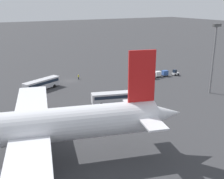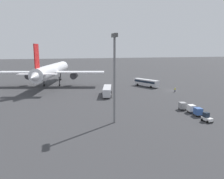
% 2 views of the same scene
% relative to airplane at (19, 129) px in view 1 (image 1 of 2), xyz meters
% --- Properties ---
extents(ground_plane, '(600.00, 600.00, 0.00)m').
position_rel_airplane_xyz_m(ground_plane, '(-25.08, -45.18, -6.83)').
color(ground_plane, '#38383A').
extents(airplane, '(53.81, 46.69, 18.17)m').
position_rel_airplane_xyz_m(airplane, '(0.00, 0.00, 0.00)').
color(airplane, silver).
rests_on(airplane, ground).
extents(shuttle_bus_near, '(12.26, 7.58, 3.20)m').
position_rel_airplane_xyz_m(shuttle_bus_near, '(-14.17, -39.62, -4.91)').
color(shuttle_bus_near, silver).
rests_on(shuttle_bus_near, ground).
extents(shuttle_bus_far, '(12.14, 5.90, 3.07)m').
position_rel_airplane_xyz_m(shuttle_bus_far, '(-27.35, -18.61, -4.98)').
color(shuttle_bus_far, silver).
rests_on(shuttle_bus_far, ground).
extents(baggage_tug, '(2.52, 1.84, 2.10)m').
position_rel_airplane_xyz_m(baggage_tug, '(-60.98, -33.68, -5.89)').
color(baggage_tug, white).
rests_on(baggage_tug, ground).
extents(worker_person, '(0.38, 0.38, 1.74)m').
position_rel_airplane_xyz_m(worker_person, '(-28.36, -45.30, -5.96)').
color(worker_person, '#1E1E2D').
rests_on(worker_person, ground).
extents(cargo_cart_blue, '(2.20, 1.93, 2.06)m').
position_rel_airplane_xyz_m(cargo_cart_blue, '(-56.87, -34.40, -5.64)').
color(cargo_cart_blue, '#38383D').
rests_on(cargo_cart_blue, ground).
extents(cargo_cart_white, '(2.20, 1.93, 2.06)m').
position_rel_airplane_xyz_m(cargo_cart_white, '(-53.90, -34.58, -5.64)').
color(cargo_cart_white, '#38383D').
rests_on(cargo_cart_white, ground).
extents(cargo_cart_grey, '(2.20, 1.93, 2.06)m').
position_rel_airplane_xyz_m(cargo_cart_grey, '(-50.92, -33.87, -5.64)').
color(cargo_cart_grey, '#38383D').
rests_on(cargo_cart_grey, ground).
extents(light_pole, '(2.80, 0.70, 19.68)m').
position_rel_airplane_xyz_m(light_pole, '(-56.01, -13.03, 5.06)').
color(light_pole, slate).
rests_on(light_pole, ground).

